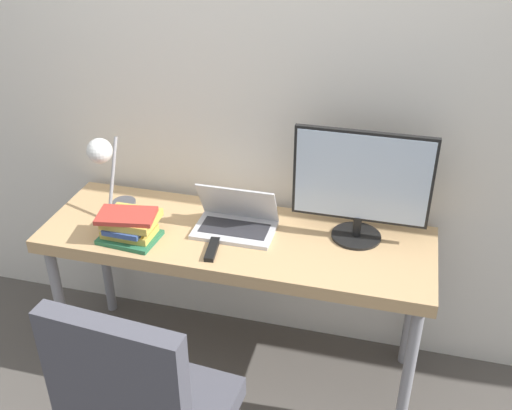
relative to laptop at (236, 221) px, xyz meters
The scene contains 8 objects.
ground_plane 0.88m from the laptop, 88.12° to the right, with size 12.00×12.00×0.00m, color #514C47.
wall_back 0.57m from the laptop, 88.05° to the left, with size 8.00×0.05×2.60m.
desk 0.12m from the laptop, 74.52° to the right, with size 1.73×0.57×0.77m.
laptop is the anchor object (origin of this frame).
monitor 0.58m from the laptop, ahead, with size 0.58×0.22×0.50m.
desk_lamp 0.64m from the laptop, behind, with size 0.11×0.27×0.41m.
book_stack 0.46m from the laptop, 156.78° to the right, with size 0.27×0.22×0.13m.
tv_remote 0.20m from the laptop, 104.27° to the right, with size 0.06×0.17×0.02m.
Camera 1 is at (0.64, -1.83, 2.21)m, focal length 42.00 mm.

